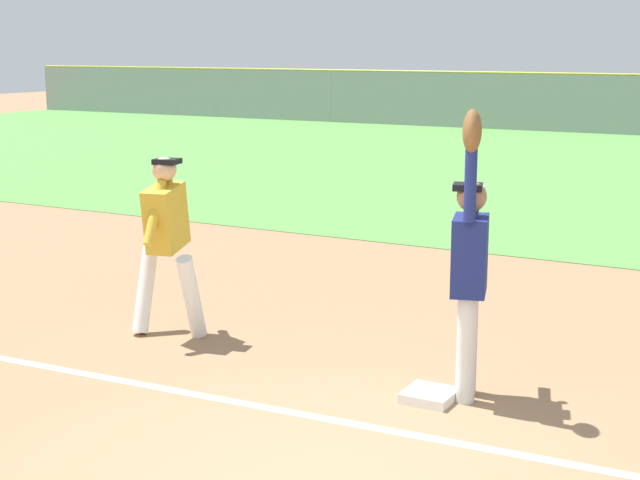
# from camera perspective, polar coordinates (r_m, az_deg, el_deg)

# --- Properties ---
(first_base) EXTENTS (0.38, 0.38, 0.08)m
(first_base) POSITION_cam_1_polar(r_m,az_deg,el_deg) (7.68, 6.50, -9.14)
(first_base) COLOR white
(first_base) RESTS_ON ground_plane
(fielder) EXTENTS (0.38, 0.89, 2.28)m
(fielder) POSITION_cam_1_polar(r_m,az_deg,el_deg) (7.46, 8.84, -1.15)
(fielder) COLOR silver
(fielder) RESTS_ON ground_plane
(runner) EXTENTS (0.82, 0.84, 1.72)m
(runner) POSITION_cam_1_polar(r_m,az_deg,el_deg) (9.13, -9.08, 0.36)
(runner) COLOR white
(runner) RESTS_ON ground_plane
(baseball) EXTENTS (0.07, 0.07, 0.07)m
(baseball) POSITION_cam_1_polar(r_m,az_deg,el_deg) (7.63, 9.53, 2.99)
(baseball) COLOR white
(parked_car_tan) EXTENTS (4.43, 2.18, 1.25)m
(parked_car_tan) POSITION_cam_1_polar(r_m,az_deg,el_deg) (37.35, 7.18, 8.26)
(parked_car_tan) COLOR tan
(parked_car_tan) RESTS_ON ground_plane
(parked_car_white) EXTENTS (4.41, 2.14, 1.25)m
(parked_car_white) POSITION_cam_1_polar(r_m,az_deg,el_deg) (34.97, 16.27, 7.68)
(parked_car_white) COLOR white
(parked_car_white) RESTS_ON ground_plane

